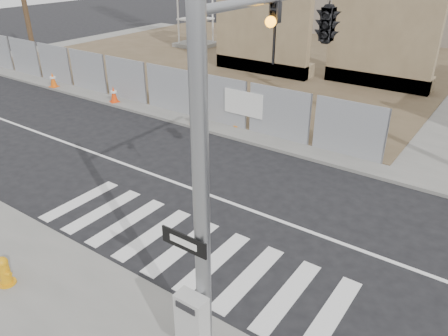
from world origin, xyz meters
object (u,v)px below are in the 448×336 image
Objects in this scene: traffic_cone_a at (53,80)px; traffic_cone_b at (114,94)px; fire_hydrant at (4,271)px; traffic_cone_c at (195,117)px; signal_pole at (292,72)px; traffic_cone_d at (237,116)px.

traffic_cone_a is 1.01× the size of traffic_cone_b.
traffic_cone_c is (-2.66, 10.09, 0.00)m from fire_hydrant.
traffic_cone_c is (-7.39, 6.27, -4.30)m from signal_pole.
traffic_cone_c is at bearing -1.27° from traffic_cone_b.
signal_pole is at bearing -27.02° from traffic_cone_b.
traffic_cone_c is at bearing -146.92° from traffic_cone_d.
traffic_cone_a is 11.22m from traffic_cone_d.
signal_pole is 8.95× the size of traffic_cone_b.
traffic_cone_a reaches higher than fire_hydrant.
fire_hydrant is 0.92× the size of traffic_cone_b.
traffic_cone_c is (9.71, 0.00, -0.03)m from traffic_cone_a.
traffic_cone_a is (-12.37, 10.09, 0.03)m from fire_hydrant.
traffic_cone_d reaches higher than traffic_cone_c.
traffic_cone_c is (5.11, -0.11, -0.02)m from traffic_cone_b.
traffic_cone_d is (11.18, 0.95, -0.00)m from traffic_cone_a.
signal_pole is 8.86× the size of traffic_cone_d.
fire_hydrant is 10.44m from traffic_cone_c.
traffic_cone_c is at bearing 81.73° from fire_hydrant.
signal_pole reaches higher than traffic_cone_c.
fire_hydrant is at bearing -83.82° from traffic_cone_d.
traffic_cone_b is at bearing 104.26° from fire_hydrant.
fire_hydrant is 15.97m from traffic_cone_a.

